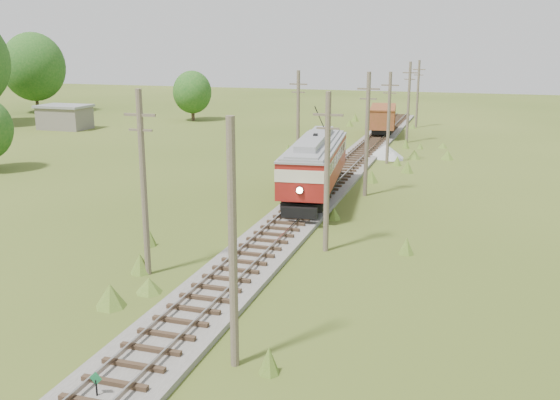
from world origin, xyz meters
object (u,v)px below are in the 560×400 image
(gondola, at_px, (383,118))
(gravel_pile, at_px, (387,152))
(streetcar, at_px, (315,161))
(switch_marker, at_px, (96,385))

(gondola, xyz_separation_m, gravel_pile, (2.60, -14.42, -1.54))
(gondola, relative_size, gravel_pile, 2.41)
(gondola, bearing_deg, streetcar, -96.58)
(switch_marker, xyz_separation_m, gondola, (0.20, 59.90, 1.52))
(streetcar, bearing_deg, gondola, 83.69)
(streetcar, height_order, gravel_pile, streetcar)
(streetcar, distance_m, gravel_pile, 18.78)
(gondola, distance_m, gravel_pile, 14.73)
(switch_marker, bearing_deg, gravel_pile, 86.48)
(gondola, bearing_deg, switch_marker, -96.77)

